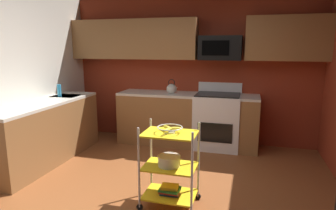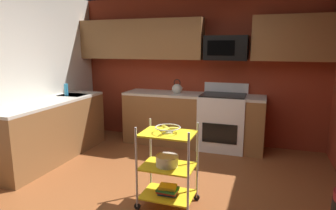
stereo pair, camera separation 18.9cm
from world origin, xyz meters
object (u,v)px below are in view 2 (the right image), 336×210
object	(u,v)px
microwave	(226,48)
dish_soap_bottle	(66,90)
book_stack	(168,190)
oven_range	(223,121)
fruit_bowl	(168,129)
mixing_bowl_large	(167,160)
rolling_cart	(168,166)
kettle	(177,89)

from	to	relation	value
microwave	dish_soap_bottle	world-z (taller)	microwave
book_stack	dish_soap_bottle	world-z (taller)	dish_soap_bottle
oven_range	fruit_bowl	xyz separation A→B (m)	(-0.28, -2.06, 0.40)
book_stack	dish_soap_bottle	size ratio (longest dim) A/B	1.13
microwave	mixing_bowl_large	bearing A→B (deg)	-97.60
rolling_cart	fruit_bowl	xyz separation A→B (m)	(-0.00, 0.00, 0.42)
microwave	dish_soap_bottle	distance (m)	2.75
book_stack	mixing_bowl_large	bearing A→B (deg)	180.00
dish_soap_bottle	fruit_bowl	bearing A→B (deg)	-28.65
rolling_cart	book_stack	bearing A→B (deg)	0.00
dish_soap_bottle	rolling_cart	bearing A→B (deg)	-28.65
oven_range	dish_soap_bottle	bearing A→B (deg)	-160.79
microwave	fruit_bowl	world-z (taller)	microwave
microwave	rolling_cart	size ratio (longest dim) A/B	0.77
rolling_cart	book_stack	world-z (taller)	rolling_cart
fruit_bowl	dish_soap_bottle	size ratio (longest dim) A/B	1.36
rolling_cart	kettle	world-z (taller)	kettle
dish_soap_bottle	microwave	bearing A→B (deg)	21.34
fruit_bowl	book_stack	bearing A→B (deg)	0.00
book_stack	dish_soap_bottle	bearing A→B (deg)	151.35
mixing_bowl_large	microwave	bearing A→B (deg)	82.40
microwave	book_stack	world-z (taller)	microwave
oven_range	fruit_bowl	world-z (taller)	oven_range
rolling_cart	kettle	xyz separation A→B (m)	(-0.53, 2.06, 0.54)
fruit_bowl	kettle	world-z (taller)	kettle
fruit_bowl	microwave	bearing A→B (deg)	82.63
mixing_bowl_large	kettle	size ratio (longest dim) A/B	0.95
mixing_bowl_large	dish_soap_bottle	size ratio (longest dim) A/B	1.26
fruit_bowl	book_stack	distance (m)	0.70
book_stack	microwave	bearing A→B (deg)	82.63
fruit_bowl	dish_soap_bottle	world-z (taller)	dish_soap_bottle
kettle	rolling_cart	bearing A→B (deg)	-75.53
oven_range	book_stack	world-z (taller)	oven_range
dish_soap_bottle	book_stack	bearing A→B (deg)	-28.65
fruit_bowl	book_stack	size ratio (longest dim) A/B	1.20
fruit_bowl	kettle	bearing A→B (deg)	104.47
oven_range	fruit_bowl	bearing A→B (deg)	-97.75
fruit_bowl	book_stack	xyz separation A→B (m)	(0.00, 0.00, -0.70)
fruit_bowl	kettle	distance (m)	2.13
fruit_bowl	mixing_bowl_large	bearing A→B (deg)	180.00
rolling_cart	kettle	bearing A→B (deg)	104.47
microwave	book_stack	xyz separation A→B (m)	(-0.28, -2.17, -1.52)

